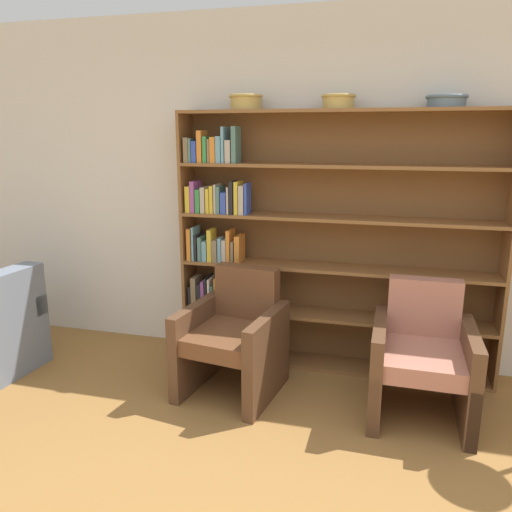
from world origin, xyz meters
TOP-DOWN VIEW (x-y plane):
  - wall_back at (0.00, 2.38)m, footprint 12.00×0.06m
  - bookshelf at (-0.25, 2.21)m, footprint 2.43×0.30m
  - bowl_copper at (-0.71, 2.19)m, footprint 0.26×0.26m
  - bowl_cream at (-0.02, 2.19)m, footprint 0.25×0.25m
  - bowl_olive at (0.71, 2.19)m, footprint 0.28×0.28m
  - armchair_leather at (-0.65, 1.63)m, footprint 0.74×0.77m
  - armchair_cushioned at (0.64, 1.63)m, footprint 0.65×0.69m

SIDE VIEW (x-z plane):
  - armchair_leather at x=-0.65m, z-range -0.04..0.83m
  - armchair_cushioned at x=0.64m, z-range -0.04..0.83m
  - bookshelf at x=-0.25m, z-range -0.02..1.97m
  - wall_back at x=0.00m, z-range 0.00..2.75m
  - bowl_olive at x=0.71m, z-range 2.00..2.09m
  - bowl_cream at x=-0.02m, z-range 2.00..2.11m
  - bowl_copper at x=-0.71m, z-range 2.01..2.12m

